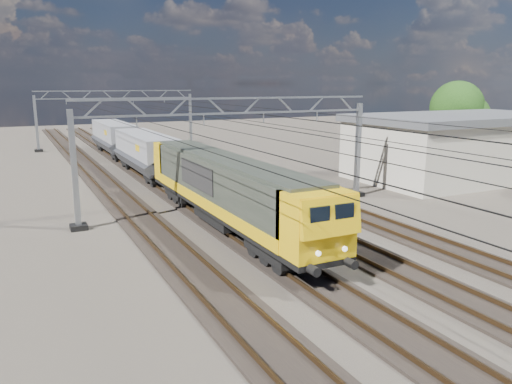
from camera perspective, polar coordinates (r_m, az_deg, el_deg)
name	(u,v)px	position (r m, az deg, el deg)	size (l,w,h in m)	color
ground	(264,226)	(28.33, 0.93, -3.95)	(160.00, 160.00, 0.00)	#2B2620
track_outer_west	(161,239)	(26.22, -10.86, -5.35)	(2.60, 140.00, 0.30)	black
track_loco	(232,230)	(27.49, -2.79, -4.31)	(2.60, 140.00, 0.30)	black
track_inner_east	(294,221)	(29.25, 4.42, -3.31)	(2.60, 140.00, 0.30)	black
track_outer_east	(350,213)	(31.42, 10.71, -2.39)	(2.60, 140.00, 0.30)	black
catenary_gantry_mid	(235,150)	(31.07, -2.44, 4.85)	(19.90, 0.90, 7.11)	#979DA4
catenary_gantry_far	(118,116)	(65.49, -15.48, 8.33)	(19.90, 0.90, 7.11)	#979DA4
overhead_wires	(211,116)	(34.57, -5.19, 8.64)	(12.03, 140.00, 0.53)	black
locomotive	(226,187)	(27.62, -3.48, 0.58)	(2.76, 21.10, 3.62)	black
hopper_wagon_lead	(146,151)	(44.27, -12.47, 4.62)	(3.38, 13.00, 3.25)	black
hopper_wagon_mid	(114,136)	(58.07, -15.91, 6.20)	(3.38, 13.00, 3.25)	black
industrial_shed	(461,146)	(46.11, 22.40, 4.90)	(18.60, 10.60, 5.40)	beige
tree_far	(460,110)	(57.27, 22.33, 8.71)	(5.90, 5.50, 8.23)	#322216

